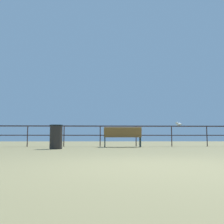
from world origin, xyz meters
name	(u,v)px	position (x,y,z in m)	size (l,w,h in m)	color
ground_plane	(153,167)	(0.00, 0.00, 0.00)	(60.00, 60.00, 0.00)	olive
pier_railing	(118,131)	(0.00, 8.51, 0.72)	(21.96, 0.05, 0.98)	#311F1D
bench_near_left	(123,136)	(0.14, 7.60, 0.49)	(1.63, 0.62, 0.86)	brown
seagull_on_rail	(179,124)	(2.88, 8.51, 1.06)	(0.38, 0.18, 0.18)	silver
trash_bin	(56,137)	(-2.37, 5.73, 0.43)	(0.47, 0.47, 0.86)	black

